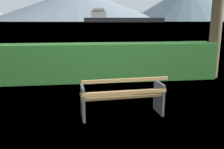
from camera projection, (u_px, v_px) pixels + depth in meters
name	position (u px, v px, depth m)	size (l,w,h in m)	color
ground_plane	(122.00, 115.00, 5.13)	(1400.00, 1400.00, 0.00)	#4C6B33
water_surface	(79.00, 22.00, 303.01)	(620.00, 620.00, 0.00)	#7A99A8
park_bench	(123.00, 96.00, 4.98)	(1.75, 0.68, 0.87)	tan
hedge_row	(105.00, 62.00, 8.02)	(7.40, 0.88, 1.23)	#2D6B28
cargo_ship_large	(118.00, 18.00, 281.98)	(93.89, 18.38, 15.67)	#232328
distant_hills	(82.00, 5.00, 560.12)	(810.41, 410.92, 83.37)	gray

